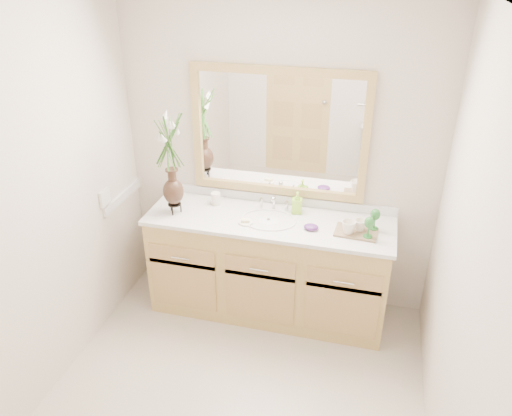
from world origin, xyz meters
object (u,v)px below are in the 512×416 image
(flower_vase, at_px, (170,150))
(tumbler, at_px, (216,199))
(soap_bottle, at_px, (297,203))
(tray, at_px, (356,232))

(flower_vase, relative_size, tumbler, 7.72)
(soap_bottle, relative_size, tray, 0.52)
(flower_vase, height_order, soap_bottle, flower_vase)
(tumbler, xyz_separation_m, soap_bottle, (0.64, 0.02, 0.03))
(tumbler, xyz_separation_m, tray, (1.10, -0.17, -0.04))
(flower_vase, xyz_separation_m, soap_bottle, (0.89, 0.23, -0.43))
(soap_bottle, bearing_deg, tray, -32.54)
(soap_bottle, distance_m, tray, 0.51)
(tray, bearing_deg, soap_bottle, 160.75)
(flower_vase, height_order, tray, flower_vase)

